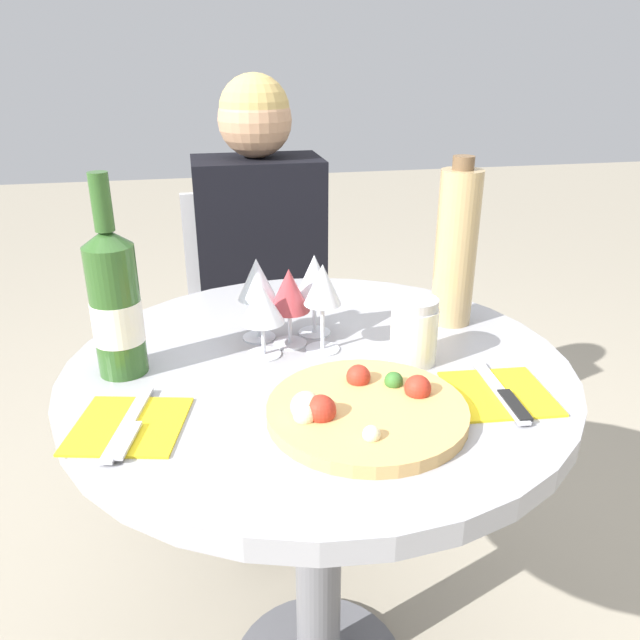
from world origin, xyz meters
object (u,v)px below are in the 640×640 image
at_px(dining_table, 318,435).
at_px(seated_diner, 266,328).
at_px(tall_carafe, 456,247).
at_px(wine_bottle, 115,303).
at_px(pizza_large, 363,409).
at_px(chair_behind_diner, 262,342).

distance_m(dining_table, seated_diner, 0.65).
bearing_deg(tall_carafe, seated_diner, 119.88).
bearing_deg(wine_bottle, pizza_large, -31.68).
relative_size(pizza_large, wine_bottle, 0.89).
bearing_deg(seated_diner, dining_table, 91.45).
relative_size(dining_table, pizza_large, 2.95).
distance_m(dining_table, chair_behind_diner, 0.81).
relative_size(chair_behind_diner, wine_bottle, 2.68).
relative_size(chair_behind_diner, tall_carafe, 2.75).
bearing_deg(chair_behind_diner, wine_bottle, 68.20).
height_order(dining_table, chair_behind_diner, chair_behind_diner).
bearing_deg(dining_table, wine_bottle, 174.68).
bearing_deg(pizza_large, wine_bottle, 148.32).
bearing_deg(pizza_large, dining_table, 98.84).
xyz_separation_m(chair_behind_diner, tall_carafe, (0.30, -0.67, 0.48)).
xyz_separation_m(wine_bottle, tall_carafe, (0.61, 0.09, 0.03)).
xyz_separation_m(seated_diner, tall_carafe, (0.30, -0.53, 0.37)).
distance_m(wine_bottle, tall_carafe, 0.61).
xyz_separation_m(dining_table, seated_diner, (-0.02, 0.65, -0.07)).
relative_size(seated_diner, pizza_large, 4.16).
height_order(pizza_large, wine_bottle, wine_bottle).
height_order(wine_bottle, tall_carafe, wine_bottle).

